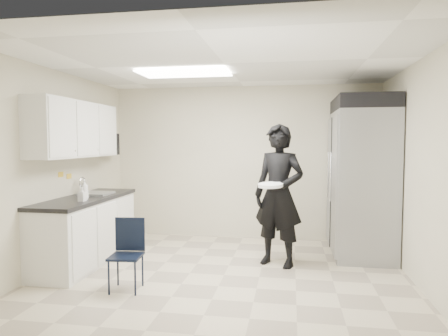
% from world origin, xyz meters
% --- Properties ---
extents(floor, '(4.50, 4.50, 0.00)m').
position_xyz_m(floor, '(0.00, 0.00, 0.00)').
color(floor, '#C0B297').
rests_on(floor, ground).
extents(ceiling, '(4.50, 4.50, 0.00)m').
position_xyz_m(ceiling, '(0.00, 0.00, 2.60)').
color(ceiling, white).
rests_on(ceiling, back_wall).
extents(back_wall, '(4.50, 0.00, 4.50)m').
position_xyz_m(back_wall, '(0.00, 2.00, 1.30)').
color(back_wall, beige).
rests_on(back_wall, floor).
extents(left_wall, '(0.00, 4.00, 4.00)m').
position_xyz_m(left_wall, '(-2.25, 0.00, 1.30)').
color(left_wall, beige).
rests_on(left_wall, floor).
extents(right_wall, '(0.00, 4.00, 4.00)m').
position_xyz_m(right_wall, '(2.25, 0.00, 1.30)').
color(right_wall, beige).
rests_on(right_wall, floor).
extents(ceiling_panel, '(1.20, 0.60, 0.02)m').
position_xyz_m(ceiling_panel, '(-0.60, 0.40, 2.57)').
color(ceiling_panel, white).
rests_on(ceiling_panel, ceiling).
extents(lower_counter, '(0.60, 1.90, 0.86)m').
position_xyz_m(lower_counter, '(-1.95, 0.20, 0.43)').
color(lower_counter, silver).
rests_on(lower_counter, floor).
extents(countertop, '(0.64, 1.95, 0.05)m').
position_xyz_m(countertop, '(-1.95, 0.20, 0.89)').
color(countertop, black).
rests_on(countertop, lower_counter).
extents(sink, '(0.42, 0.40, 0.14)m').
position_xyz_m(sink, '(-1.93, 0.45, 0.87)').
color(sink, gray).
rests_on(sink, countertop).
extents(faucet, '(0.02, 0.02, 0.24)m').
position_xyz_m(faucet, '(-2.13, 0.45, 1.02)').
color(faucet, silver).
rests_on(faucet, countertop).
extents(upper_cabinets, '(0.35, 1.80, 0.75)m').
position_xyz_m(upper_cabinets, '(-2.08, 0.20, 1.83)').
color(upper_cabinets, silver).
rests_on(upper_cabinets, left_wall).
extents(towel_dispenser, '(0.22, 0.30, 0.35)m').
position_xyz_m(towel_dispenser, '(-2.14, 1.35, 1.62)').
color(towel_dispenser, black).
rests_on(towel_dispenser, left_wall).
extents(notice_sticker_left, '(0.00, 0.12, 0.07)m').
position_xyz_m(notice_sticker_left, '(-2.24, 0.10, 1.22)').
color(notice_sticker_left, yellow).
rests_on(notice_sticker_left, left_wall).
extents(notice_sticker_right, '(0.00, 0.12, 0.07)m').
position_xyz_m(notice_sticker_right, '(-2.24, 0.30, 1.18)').
color(notice_sticker_right, yellow).
rests_on(notice_sticker_right, left_wall).
extents(commercial_fridge, '(0.80, 1.35, 2.10)m').
position_xyz_m(commercial_fridge, '(1.83, 1.27, 1.05)').
color(commercial_fridge, gray).
rests_on(commercial_fridge, floor).
extents(fridge_compressor, '(0.80, 1.35, 0.20)m').
position_xyz_m(fridge_compressor, '(1.83, 1.27, 2.20)').
color(fridge_compressor, black).
rests_on(fridge_compressor, commercial_fridge).
extents(folding_chair, '(0.37, 0.37, 0.77)m').
position_xyz_m(folding_chair, '(-0.99, -0.68, 0.39)').
color(folding_chair, black).
rests_on(folding_chair, floor).
extents(man_tuxedo, '(0.82, 0.70, 1.90)m').
position_xyz_m(man_tuxedo, '(0.65, 0.53, 0.95)').
color(man_tuxedo, black).
rests_on(man_tuxedo, floor).
extents(bucket_lid, '(0.42, 0.42, 0.04)m').
position_xyz_m(bucket_lid, '(0.55, 0.30, 1.11)').
color(bucket_lid, white).
rests_on(bucket_lid, man_tuxedo).
extents(soap_bottle_a, '(0.11, 0.11, 0.26)m').
position_xyz_m(soap_bottle_a, '(-1.83, -0.05, 1.04)').
color(soap_bottle_a, white).
rests_on(soap_bottle_a, countertop).
extents(soap_bottle_b, '(0.08, 0.08, 0.18)m').
position_xyz_m(soap_bottle_b, '(-1.79, -0.18, 1.00)').
color(soap_bottle_b, '#A7A9B3').
rests_on(soap_bottle_b, countertop).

